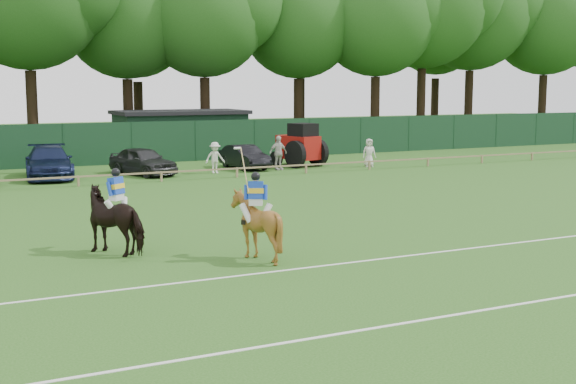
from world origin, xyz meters
TOP-DOWN VIEW (x-y plane):
  - ground at (0.00, 0.00)m, footprint 160.00×160.00m
  - horse_dark at (-4.86, 3.06)m, footprint 2.13×2.40m
  - horse_chestnut at (-1.70, 0.51)m, footprint 2.13×2.21m
  - sedan_navy at (-3.68, 21.91)m, footprint 2.91×5.78m
  - hatch_grey at (0.96, 21.10)m, footprint 3.10×4.67m
  - estate_black at (6.95, 21.53)m, footprint 1.68×4.11m
  - spectator_left at (4.63, 20.16)m, footprint 1.09×0.64m
  - spectator_mid at (8.37, 20.13)m, footprint 1.17×0.61m
  - spectator_right at (13.78, 19.29)m, footprint 0.88×0.66m
  - rider_dark at (-4.85, 3.05)m, footprint 0.83×0.67m
  - rider_chestnut at (-1.71, 0.50)m, footprint 0.89×0.80m
  - polo_ball at (-0.07, 3.03)m, footprint 0.09×0.09m
  - pitch_lines at (0.00, -3.50)m, footprint 60.00×5.10m
  - pitch_rail at (0.00, 18.00)m, footprint 62.10×0.10m
  - perimeter_fence at (0.00, 27.00)m, footprint 92.08×0.08m
  - utility_shed at (6.00, 30.00)m, footprint 8.40×4.40m
  - tree_row at (2.00, 35.00)m, footprint 96.00×12.00m
  - tractor at (10.35, 21.34)m, footprint 2.68×3.38m

SIDE VIEW (x-z plane):
  - ground at x=0.00m, z-range 0.00..0.00m
  - tree_row at x=2.00m, z-range -10.50..10.50m
  - pitch_lines at x=0.00m, z-range 0.00..0.01m
  - polo_ball at x=-0.07m, z-range 0.00..0.09m
  - pitch_rail at x=0.00m, z-range 0.20..0.70m
  - estate_black at x=6.95m, z-range 0.00..1.33m
  - hatch_grey at x=0.96m, z-range 0.00..1.48m
  - sedan_navy at x=-3.68m, z-range 0.00..1.61m
  - spectator_right at x=13.78m, z-range 0.00..1.62m
  - spectator_left at x=4.63m, z-range 0.00..1.67m
  - horse_chestnut at x=-1.70m, z-range 0.00..1.88m
  - horse_dark at x=-4.86m, z-range 0.00..1.88m
  - spectator_mid at x=8.37m, z-range 0.00..1.90m
  - tractor at x=10.35m, z-range -0.07..2.43m
  - perimeter_fence at x=0.00m, z-range 0.00..2.50m
  - utility_shed at x=6.00m, z-range 0.02..3.06m
  - rider_dark at x=-4.85m, z-range 1.04..2.45m
  - rider_chestnut at x=-1.71m, z-range 0.73..2.78m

